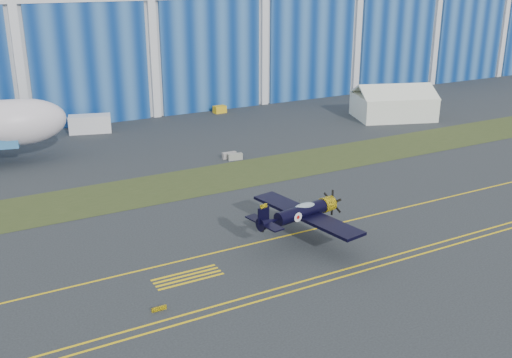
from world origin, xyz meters
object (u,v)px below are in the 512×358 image
warbird (301,212)px  shipping_container (90,124)px  tug (220,109)px  tent (394,101)px

warbird → shipping_container: size_ratio=2.26×
shipping_container → tug: bearing=21.5°
warbird → shipping_container: (-7.49, 50.94, -1.67)m
shipping_container → tug: size_ratio=2.91×
tent → tug: bearing=163.2°
tug → warbird: bearing=-111.2°
tent → warbird: bearing=-120.8°
tug → shipping_container: bearing=-177.7°
tent → shipping_container: (-49.51, 15.75, -1.65)m
tent → shipping_container: size_ratio=2.39×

